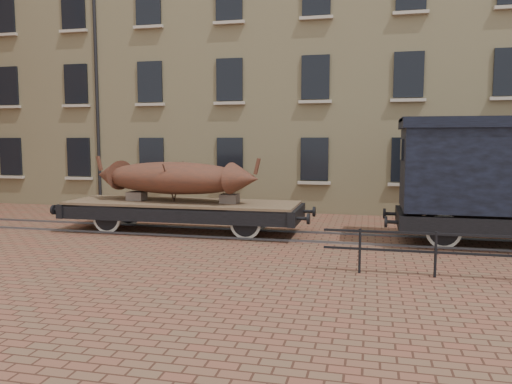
# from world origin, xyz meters

# --- Properties ---
(ground) EXTENTS (90.00, 90.00, 0.00)m
(ground) POSITION_xyz_m (0.00, 0.00, 0.00)
(ground) COLOR brown
(warehouse_cream) EXTENTS (40.00, 10.19, 14.00)m
(warehouse_cream) POSITION_xyz_m (3.00, 9.99, 7.00)
(warehouse_cream) COLOR beige
(warehouse_cream) RESTS_ON ground
(rail_track) EXTENTS (30.00, 1.52, 0.06)m
(rail_track) POSITION_xyz_m (0.00, 0.00, 0.03)
(rail_track) COLOR #59595E
(rail_track) RESTS_ON ground
(flatcar_wagon) EXTENTS (8.39, 2.28, 1.27)m
(flatcar_wagon) POSITION_xyz_m (-2.68, -0.00, 0.79)
(flatcar_wagon) COLOR brown
(flatcar_wagon) RESTS_ON ground
(iron_boat) EXTENTS (5.86, 2.21, 1.44)m
(iron_boat) POSITION_xyz_m (-2.96, 0.00, 1.75)
(iron_boat) COLOR brown
(iron_boat) RESTS_ON flatcar_wagon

